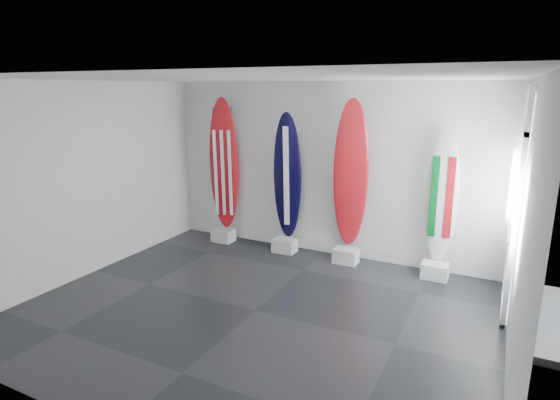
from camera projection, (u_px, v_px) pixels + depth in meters
The scene contains 16 objects.
floor at pixel (256, 310), 6.07m from camera, with size 6.00×6.00×0.00m, color black.
ceiling at pixel (253, 78), 5.36m from camera, with size 6.00×6.00×0.00m, color white.
wall_back at pixel (326, 170), 7.88m from camera, with size 6.00×6.00×0.00m, color silver.
wall_front at pixel (95, 271), 3.55m from camera, with size 6.00×6.00×0.00m, color silver.
wall_left at pixel (86, 180), 7.03m from camera, with size 5.00×5.00×0.00m, color silver.
wall_right at pixel (523, 235), 4.41m from camera, with size 5.00×5.00×0.00m, color silver.
display_block_usa at pixel (223, 235), 8.79m from camera, with size 0.40×0.30×0.24m, color silver.
surfboard_usa at pixel (224, 165), 8.55m from camera, with size 0.56×0.08×2.49m, color maroon.
display_block_navy at pixel (285, 246), 8.22m from camera, with size 0.40×0.30×0.24m, color silver.
surfboard_navy at pixel (287, 177), 8.01m from camera, with size 0.51×0.08×2.26m, color black.
display_block_swiss at pixel (346, 256), 7.71m from camera, with size 0.40×0.30×0.24m, color silver.
surfboard_swiss at pixel (351, 175), 7.47m from camera, with size 0.57×0.08×2.52m, color maroon.
display_block_italy at pixel (435, 271), 7.08m from camera, with size 0.40×0.30×0.24m, color silver.
surfboard_italy at pixel (442, 197), 6.89m from camera, with size 0.47×0.08×2.07m, color silver.
wall_outlet at pixel (211, 217), 9.21m from camera, with size 0.09×0.02×0.13m, color silver.
glass_door at pixel (518, 206), 5.78m from camera, with size 0.12×1.16×2.85m, color white, non-canonical shape.
Camera 1 is at (2.78, -4.81, 2.89)m, focal length 29.21 mm.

